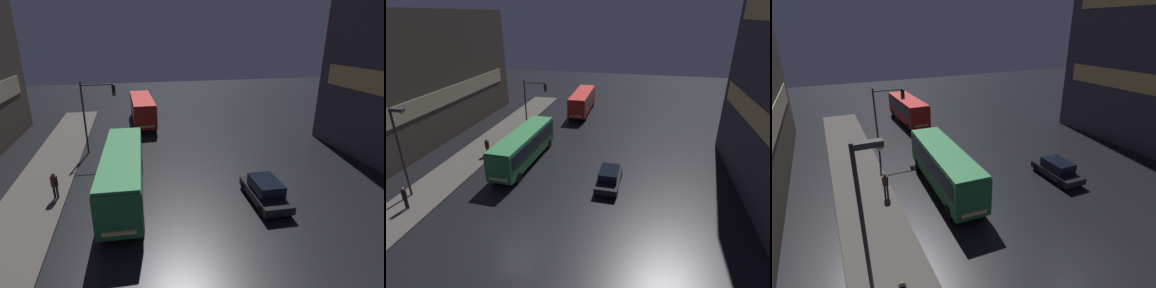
{
  "view_description": "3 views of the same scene",
  "coord_description": "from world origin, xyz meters",
  "views": [
    {
      "loc": [
        -2.52,
        -7.63,
        10.02
      ],
      "look_at": [
        2.0,
        14.02,
        1.9
      ],
      "focal_mm": 28.0,
      "sensor_mm": 36.0,
      "label": 1
    },
    {
      "loc": [
        7.77,
        -14.57,
        13.61
      ],
      "look_at": [
        1.9,
        11.03,
        2.11
      ],
      "focal_mm": 28.0,
      "sensor_mm": 36.0,
      "label": 2
    },
    {
      "loc": [
        -10.6,
        -8.43,
        11.43
      ],
      "look_at": [
        -0.65,
        12.33,
        2.34
      ],
      "focal_mm": 28.0,
      "sensor_mm": 36.0,
      "label": 3
    }
  ],
  "objects": [
    {
      "name": "pedestrian_mid",
      "position": [
        -7.58,
        10.64,
        1.22
      ],
      "size": [
        0.42,
        0.42,
        1.77
      ],
      "rotation": [
        0.0,
        0.0,
        1.57
      ],
      "color": "black",
      "rests_on": "sidewalk_left"
    },
    {
      "name": "car_taxi",
      "position": [
        5.39,
        7.7,
        0.78
      ],
      "size": [
        1.97,
        4.41,
        1.53
      ],
      "rotation": [
        0.0,
        0.0,
        3.12
      ],
      "color": "black",
      "rests_on": "ground"
    },
    {
      "name": "ground_plane",
      "position": [
        0.0,
        0.0,
        0.0
      ],
      "size": [
        120.0,
        120.0,
        0.0
      ],
      "primitive_type": "plane",
      "color": "black"
    },
    {
      "name": "bus_near",
      "position": [
        -3.28,
        10.16,
        1.95
      ],
      "size": [
        2.81,
        10.52,
        3.16
      ],
      "rotation": [
        0.0,
        0.0,
        3.1
      ],
      "color": "#236B38",
      "rests_on": "ground"
    },
    {
      "name": "bus_far",
      "position": [
        -1.19,
        27.44,
        1.91
      ],
      "size": [
        2.68,
        9.66,
        3.1
      ],
      "rotation": [
        0.0,
        0.0,
        3.17
      ],
      "color": "#AD1E19",
      "rests_on": "ground"
    },
    {
      "name": "street_lamp_sidewalk",
      "position": [
        -9.7,
        2.44,
        5.03
      ],
      "size": [
        1.25,
        0.36,
        7.33
      ],
      "color": "#2D2D2D",
      "rests_on": "sidewalk_left"
    },
    {
      "name": "traffic_light_main",
      "position": [
        -5.57,
        18.81,
        4.24
      ],
      "size": [
        2.89,
        0.35,
        6.32
      ],
      "color": "#2D2D2D",
      "rests_on": "ground"
    },
    {
      "name": "sidewalk_left",
      "position": [
        -9.0,
        10.0,
        0.07
      ],
      "size": [
        4.0,
        48.0,
        0.15
      ],
      "color": "#56514C",
      "rests_on": "ground"
    }
  ]
}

